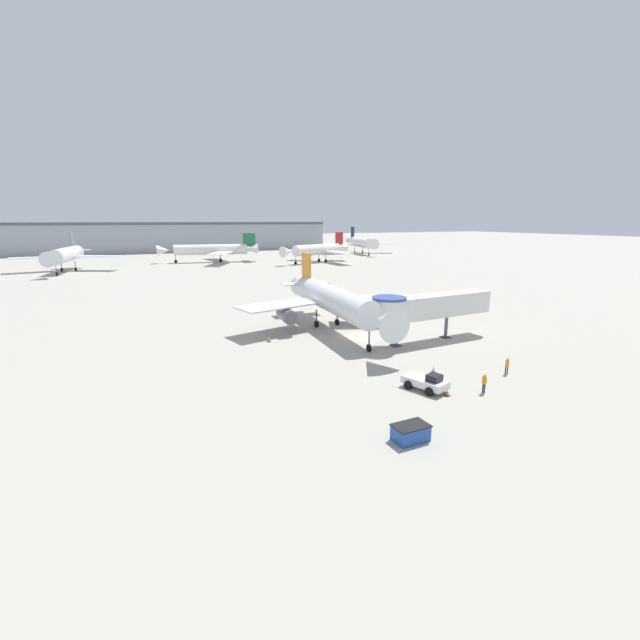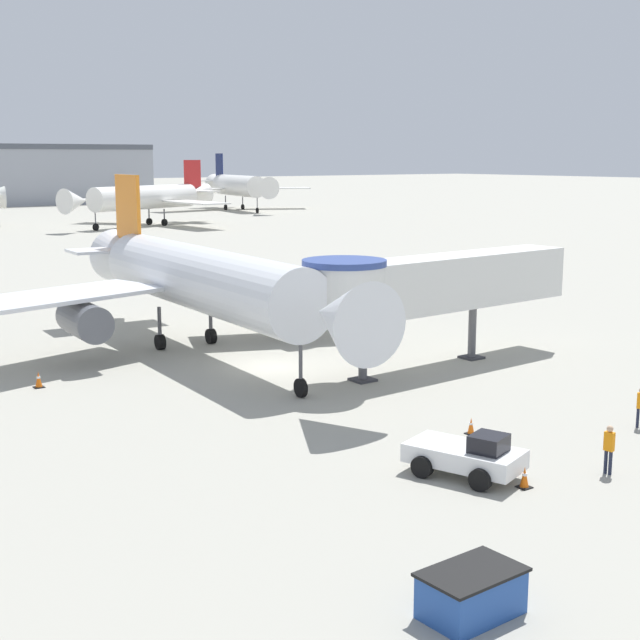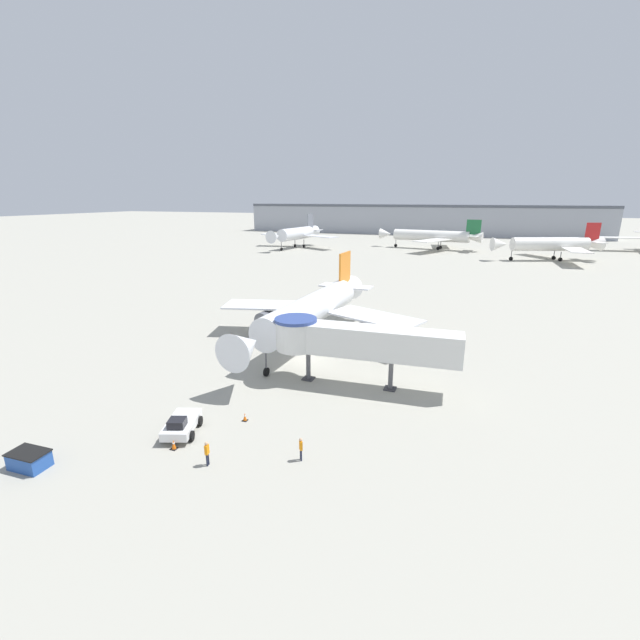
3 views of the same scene
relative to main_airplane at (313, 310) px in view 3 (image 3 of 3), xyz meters
The scene contains 14 objects.
ground_plane 6.83m from the main_airplane, 75.47° to the right, with size 800.00×800.00×0.00m, color #9E9B8E.
main_airplane is the anchor object (origin of this frame).
jet_bridge 12.86m from the main_airplane, 52.67° to the right, with size 17.63×4.29×6.19m.
pushback_tug_white 23.55m from the main_airplane, 94.33° to the right, with size 3.23×4.45×1.65m.
service_container_blue 31.66m from the main_airplane, 105.78° to the right, with size 2.60×1.71×1.18m.
traffic_cone_port_wing 11.03m from the main_airplane, 166.59° to the right, with size 0.48×0.48×0.79m.
traffic_cone_near_nose 20.32m from the main_airplane, 84.86° to the right, with size 0.41×0.41×0.68m.
traffic_cone_apron_front 25.49m from the main_airplane, 92.21° to the right, with size 0.45×0.45×0.74m.
ground_crew_marshaller 24.86m from the main_airplane, 70.81° to the right, with size 0.34×0.38×1.71m.
ground_crew_wing_walker 26.28m from the main_airplane, 84.64° to the right, with size 0.24×0.36×1.78m.
background_jet_gray_tail 102.56m from the main_airplane, 114.20° to the left, with size 30.64×29.09×11.44m.
background_jet_red_tail 97.09m from the main_airplane, 67.16° to the left, with size 30.30×29.24×10.53m.
background_jet_green_tail 106.50m from the main_airplane, 88.19° to the left, with size 35.53×33.92×10.28m.
terminal_building 170.21m from the main_airplane, 93.95° to the left, with size 166.19×21.05×13.98m.
Camera 3 is at (16.76, -41.60, 17.40)m, focal length 24.00 mm.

